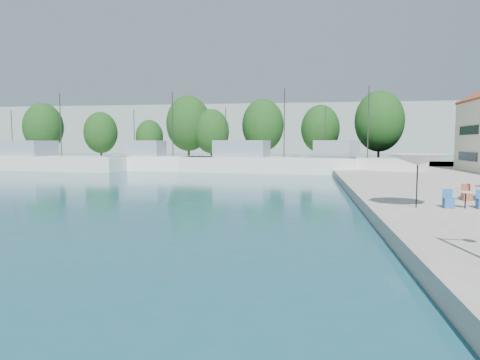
% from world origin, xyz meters
% --- Properties ---
extents(quay_far, '(90.00, 16.00, 0.60)m').
position_xyz_m(quay_far, '(-8.00, 67.00, 0.30)').
color(quay_far, gray).
rests_on(quay_far, ground).
extents(hill_west, '(180.00, 40.00, 16.00)m').
position_xyz_m(hill_west, '(-30.00, 160.00, 8.00)').
color(hill_west, gray).
rests_on(hill_west, ground).
extents(hill_east, '(140.00, 40.00, 12.00)m').
position_xyz_m(hill_east, '(40.00, 180.00, 6.00)').
color(hill_east, gray).
rests_on(hill_east, ground).
extents(trawler_01, '(22.90, 8.90, 10.20)m').
position_xyz_m(trawler_01, '(-30.70, 54.74, 1.07)').
color(trawler_01, silver).
rests_on(trawler_01, ground).
extents(trawler_02, '(15.51, 5.35, 10.20)m').
position_xyz_m(trawler_02, '(-15.36, 55.71, 1.07)').
color(trawler_02, white).
rests_on(trawler_02, ground).
extents(trawler_03, '(21.12, 7.90, 10.20)m').
position_xyz_m(trawler_03, '(-2.04, 54.52, 1.07)').
color(trawler_03, silver).
rests_on(trawler_03, ground).
extents(trawler_04, '(15.10, 10.85, 10.20)m').
position_xyz_m(trawler_04, '(8.24, 54.04, 1.07)').
color(trawler_04, silver).
rests_on(trawler_04, ground).
extents(tree_01, '(6.43, 6.43, 9.52)m').
position_xyz_m(tree_01, '(-40.26, 69.38, 6.09)').
color(tree_01, '#3F2B19').
rests_on(tree_01, quay_far).
extents(tree_02, '(5.34, 5.34, 7.90)m').
position_xyz_m(tree_02, '(-29.80, 68.83, 5.16)').
color(tree_02, '#3F2B19').
rests_on(tree_02, quay_far).
extents(tree_03, '(4.53, 4.53, 6.70)m').
position_xyz_m(tree_03, '(-22.66, 71.72, 4.47)').
color(tree_03, '#3F2B19').
rests_on(tree_03, quay_far).
extents(tree_04, '(6.94, 6.94, 10.27)m').
position_xyz_m(tree_04, '(-15.27, 69.30, 6.53)').
color(tree_04, '#3F2B19').
rests_on(tree_04, quay_far).
extents(tree_05, '(5.48, 5.48, 8.11)m').
position_xyz_m(tree_05, '(-11.40, 68.58, 5.28)').
color(tree_05, '#3F2B19').
rests_on(tree_05, quay_far).
extents(tree_06, '(6.65, 6.65, 9.84)m').
position_xyz_m(tree_06, '(-3.77, 71.86, 6.28)').
color(tree_06, '#3F2B19').
rests_on(tree_06, quay_far).
extents(tree_07, '(5.92, 5.92, 8.76)m').
position_xyz_m(tree_07, '(5.23, 71.16, 5.66)').
color(tree_07, '#3F2B19').
rests_on(tree_07, quay_far).
extents(tree_08, '(7.02, 7.02, 10.39)m').
position_xyz_m(tree_08, '(13.49, 68.06, 6.60)').
color(tree_08, '#3F2B19').
rests_on(tree_08, quay_far).
extents(umbrella_white, '(2.81, 2.81, 2.41)m').
position_xyz_m(umbrella_white, '(8.08, 23.73, 2.76)').
color(umbrella_white, black).
rests_on(umbrella_white, quay_right).
extents(cafe_table_02, '(1.82, 0.70, 0.76)m').
position_xyz_m(cafe_table_02, '(10.17, 23.79, 0.89)').
color(cafe_table_02, black).
rests_on(cafe_table_02, quay_right).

